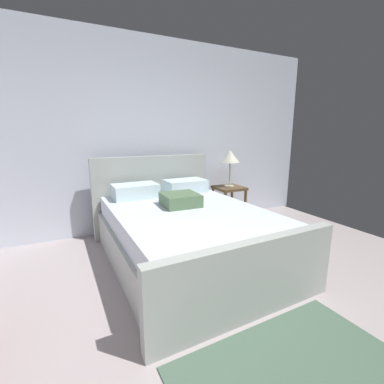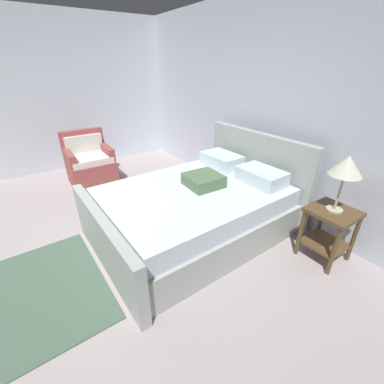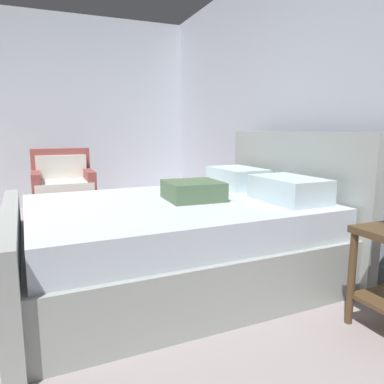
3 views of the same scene
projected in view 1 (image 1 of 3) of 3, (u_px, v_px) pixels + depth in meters
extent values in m
cube|color=silver|center=(132.00, 137.00, 3.80)|extent=(6.18, 0.12, 2.78)
cube|color=#A8AFA8|center=(187.00, 244.00, 2.97)|extent=(1.68, 2.15, 0.40)
cube|color=#A8AFA8|center=(154.00, 194.00, 3.84)|extent=(1.72, 0.17, 1.12)
cube|color=#A8AFA8|center=(250.00, 281.00, 1.99)|extent=(1.72, 0.17, 0.65)
cube|color=silver|center=(187.00, 218.00, 2.90)|extent=(1.59, 2.09, 0.22)
cube|color=silver|center=(135.00, 191.00, 3.36)|extent=(0.57, 0.38, 0.18)
cube|color=silver|center=(185.00, 186.00, 3.68)|extent=(0.57, 0.38, 0.18)
cube|color=#546F4D|center=(180.00, 200.00, 3.00)|extent=(0.41, 0.41, 0.14)
cube|color=brown|center=(229.00, 188.00, 4.21)|extent=(0.44, 0.44, 0.04)
cube|color=brown|center=(228.00, 212.00, 4.30)|extent=(0.40, 0.40, 0.02)
cylinder|color=brown|center=(225.00, 210.00, 4.03)|extent=(0.04, 0.04, 0.56)
cylinder|color=brown|center=(245.00, 207.00, 4.19)|extent=(0.04, 0.04, 0.56)
cylinder|color=brown|center=(213.00, 204.00, 4.36)|extent=(0.04, 0.04, 0.56)
cylinder|color=brown|center=(232.00, 202.00, 4.52)|extent=(0.04, 0.04, 0.56)
cylinder|color=#B7B293|center=(229.00, 186.00, 4.20)|extent=(0.16, 0.16, 0.02)
cylinder|color=#B7B293|center=(230.00, 174.00, 4.16)|extent=(0.02, 0.02, 0.37)
cone|color=beige|center=(230.00, 156.00, 4.10)|extent=(0.30, 0.30, 0.19)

